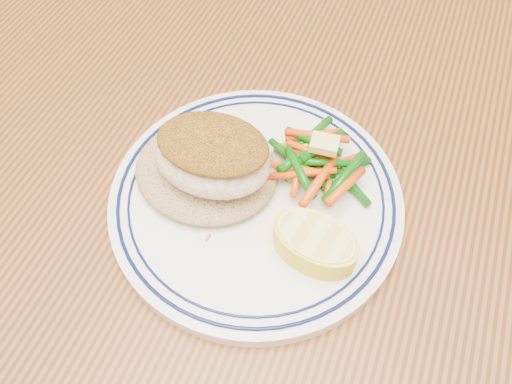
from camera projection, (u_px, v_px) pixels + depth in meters
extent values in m
cube|color=#522A10|center=(277.00, 211.00, 0.47)|extent=(1.50, 0.90, 0.04)
cylinder|color=#522A10|center=(45.00, 69.00, 1.11)|extent=(0.07, 0.07, 0.71)
cylinder|color=white|center=(256.00, 200.00, 0.44)|extent=(0.26, 0.26, 0.01)
torus|color=#0A113F|center=(256.00, 195.00, 0.43)|extent=(0.24, 0.24, 0.00)
torus|color=#0A113F|center=(256.00, 195.00, 0.43)|extent=(0.22, 0.22, 0.00)
ellipsoid|color=#9E7E4F|center=(206.00, 168.00, 0.44)|extent=(0.13, 0.11, 0.02)
ellipsoid|color=beige|center=(212.00, 160.00, 0.41)|extent=(0.10, 0.08, 0.04)
ellipsoid|color=brown|center=(213.00, 144.00, 0.39)|extent=(0.10, 0.07, 0.02)
cylinder|color=#0D550A|center=(320.00, 167.00, 0.45)|extent=(0.04, 0.04, 0.01)
cylinder|color=#0D550A|center=(346.00, 173.00, 0.44)|extent=(0.04, 0.05, 0.01)
cylinder|color=#AC9A12|center=(302.00, 160.00, 0.45)|extent=(0.02, 0.05, 0.01)
cylinder|color=#0D550A|center=(327.00, 177.00, 0.44)|extent=(0.05, 0.01, 0.01)
cylinder|color=#0D550A|center=(348.00, 181.00, 0.43)|extent=(0.05, 0.04, 0.01)
cylinder|color=#DB470A|center=(323.00, 174.00, 0.44)|extent=(0.02, 0.06, 0.01)
cylinder|color=#DB470A|center=(329.00, 178.00, 0.43)|extent=(0.02, 0.06, 0.01)
cylinder|color=#AC9A12|center=(305.00, 143.00, 0.46)|extent=(0.06, 0.04, 0.01)
cylinder|color=#0D550A|center=(304.00, 171.00, 0.44)|extent=(0.06, 0.02, 0.01)
cylinder|color=#DB470A|center=(336.00, 164.00, 0.44)|extent=(0.04, 0.05, 0.01)
cylinder|color=#0D550A|center=(303.00, 159.00, 0.44)|extent=(0.05, 0.01, 0.01)
cylinder|color=#AC9A12|center=(316.00, 141.00, 0.46)|extent=(0.01, 0.05, 0.01)
cylinder|color=#AC9A12|center=(310.00, 156.00, 0.45)|extent=(0.03, 0.04, 0.01)
cylinder|color=#0D550A|center=(313.00, 134.00, 0.46)|extent=(0.03, 0.05, 0.01)
cylinder|color=#AC9A12|center=(318.00, 141.00, 0.45)|extent=(0.03, 0.04, 0.01)
cylinder|color=#DB470A|center=(294.00, 169.00, 0.43)|extent=(0.06, 0.02, 0.01)
cylinder|color=#DB470A|center=(310.00, 155.00, 0.44)|extent=(0.06, 0.01, 0.01)
cylinder|color=#DB470A|center=(298.00, 175.00, 0.43)|extent=(0.01, 0.05, 0.01)
cylinder|color=#0D550A|center=(301.00, 156.00, 0.44)|extent=(0.03, 0.05, 0.02)
cylinder|color=#0D550A|center=(344.00, 177.00, 0.43)|extent=(0.03, 0.06, 0.02)
cylinder|color=#DB470A|center=(312.00, 152.00, 0.44)|extent=(0.05, 0.01, 0.01)
cylinder|color=#0D550A|center=(318.00, 162.00, 0.43)|extent=(0.05, 0.03, 0.01)
cylinder|color=#0D550A|center=(290.00, 156.00, 0.44)|extent=(0.05, 0.02, 0.01)
cylinder|color=#DB470A|center=(314.00, 135.00, 0.45)|extent=(0.05, 0.03, 0.01)
cylinder|color=#0D550A|center=(313.00, 141.00, 0.44)|extent=(0.06, 0.02, 0.01)
cylinder|color=#DB470A|center=(302.00, 174.00, 0.42)|extent=(0.06, 0.03, 0.01)
cylinder|color=#DB470A|center=(319.00, 181.00, 0.42)|extent=(0.02, 0.06, 0.01)
cylinder|color=#DB470A|center=(346.00, 186.00, 0.41)|extent=(0.02, 0.05, 0.01)
cylinder|color=#0D550A|center=(300.00, 172.00, 0.42)|extent=(0.04, 0.04, 0.01)
cylinder|color=#0D550A|center=(322.00, 146.00, 0.44)|extent=(0.03, 0.05, 0.01)
cylinder|color=#DB470A|center=(317.00, 136.00, 0.44)|extent=(0.06, 0.01, 0.01)
cube|color=#EEDB74|center=(325.00, 144.00, 0.42)|extent=(0.03, 0.02, 0.01)
torus|color=white|center=(316.00, 236.00, 0.38)|extent=(0.08, 0.08, 0.00)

